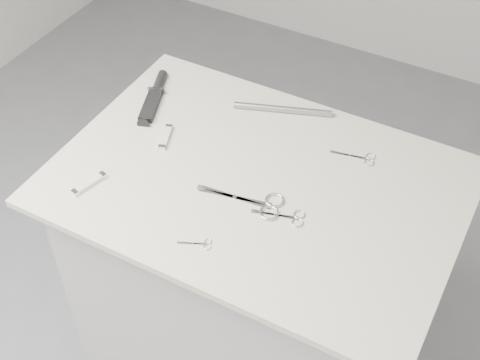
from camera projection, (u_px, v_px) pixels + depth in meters
The scene contains 10 objects.
plinth at pixel (254, 292), 1.98m from camera, with size 0.90×0.60×0.90m, color #BCBCBA.
display_board at pixel (257, 183), 1.65m from camera, with size 1.00×0.70×0.02m, color beige.
large_shears at pixel (259, 203), 1.59m from camera, with size 0.21×0.09×0.01m.
embroidery_scissors_a at pixel (288, 217), 1.56m from camera, with size 0.13×0.07×0.00m.
embroidery_scissors_b at pixel (361, 158), 1.70m from camera, with size 0.12×0.05×0.00m.
tiny_scissors at pixel (199, 244), 1.50m from camera, with size 0.08×0.05×0.00m.
sheathed_knife at pixel (155, 95), 1.88m from camera, with size 0.10×0.22×0.03m.
pocket_knife_a at pixel (166, 137), 1.75m from camera, with size 0.05×0.09×0.01m.
pocket_knife_b at pixel (89, 184), 1.63m from camera, with size 0.05×0.10×0.01m.
metal_rail at pixel (283, 109), 1.83m from camera, with size 0.02×0.02×0.27m, color gray.
Camera 1 is at (0.52, -1.05, 2.08)m, focal length 50.00 mm.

